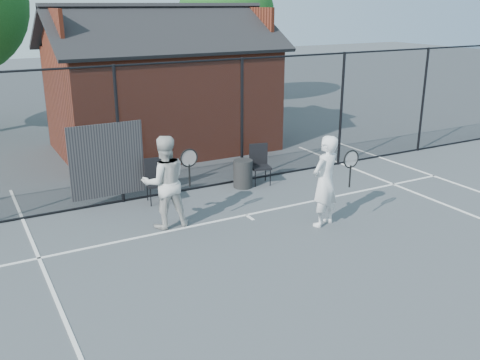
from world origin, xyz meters
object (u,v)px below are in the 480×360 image
clubhouse (162,95)px  chair_left (157,182)px  player_back (165,182)px  waste_bin (243,174)px  chair_right (261,165)px  player_front (325,181)px

clubhouse → chair_left: clubhouse is taller
player_back → waste_bin: size_ratio=2.74×
chair_left → waste_bin: chair_left is taller
clubhouse → player_back: 6.16m
clubhouse → chair_right: clubhouse is taller
clubhouse → chair_left: (-1.84, -4.40, -1.13)m
player_front → waste_bin: player_front is taller
player_back → chair_right: (2.95, 1.33, -0.45)m
chair_left → chair_right: bearing=8.3°
waste_bin → chair_left: bearing=180.0°
player_back → chair_right: 3.27m
player_back → waste_bin: bearing=28.4°
chair_left → chair_right: size_ratio=1.01×
player_front → chair_left: (-2.44, 2.76, -0.44)m
clubhouse → player_back: size_ratio=3.55×
player_back → chair_right: player_back is taller
chair_left → player_front: bearing=-40.3°
clubhouse → chair_right: 4.61m
clubhouse → chair_left: 4.90m
clubhouse → player_back: bearing=-110.6°
chair_left → chair_right: 2.63m
chair_left → clubhouse: bearing=75.6°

